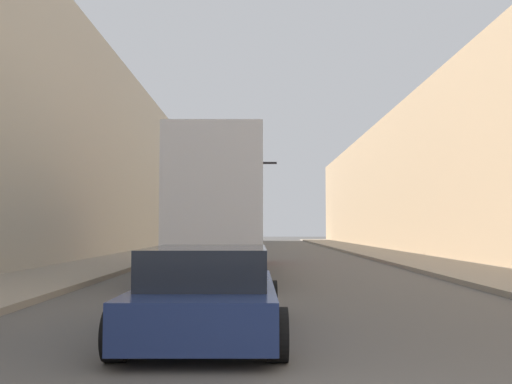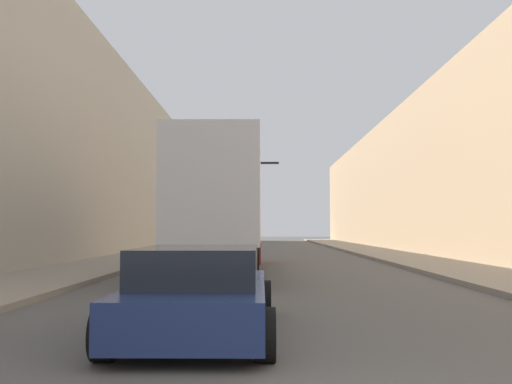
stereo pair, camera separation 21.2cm
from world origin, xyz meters
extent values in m
cube|color=gray|center=(6.77, 30.00, 0.07)|extent=(3.36, 80.00, 0.15)
cube|color=gray|center=(-6.77, 30.00, 0.07)|extent=(3.36, 80.00, 0.15)
cube|color=tan|center=(11.45, 30.00, 4.70)|extent=(6.00, 80.00, 9.41)
cube|color=#BCB29E|center=(-11.45, 30.00, 5.70)|extent=(6.00, 80.00, 11.41)
cube|color=silver|center=(-1.63, 15.51, 2.65)|extent=(2.49, 10.59, 3.09)
cube|color=black|center=(-1.63, 15.51, 0.95)|extent=(1.24, 10.59, 0.24)
cube|color=maroon|center=(-1.63, 22.21, 1.41)|extent=(2.49, 2.81, 2.81)
cylinder|color=black|center=(-2.73, 11.41, 0.50)|extent=(0.25, 1.00, 1.00)
cylinder|color=black|center=(-0.54, 11.41, 0.50)|extent=(0.25, 1.00, 1.00)
cylinder|color=black|center=(-2.73, 12.61, 0.50)|extent=(0.25, 1.00, 1.00)
cylinder|color=black|center=(-0.54, 12.61, 0.50)|extent=(0.25, 1.00, 1.00)
cylinder|color=black|center=(-2.73, 22.21, 0.50)|extent=(0.25, 1.00, 1.00)
cylinder|color=black|center=(-0.54, 22.21, 0.50)|extent=(0.25, 1.00, 1.00)
cube|color=navy|center=(-1.25, 5.16, 0.47)|extent=(1.89, 4.74, 0.59)
cube|color=#1E232D|center=(-1.25, 4.93, 1.03)|extent=(1.66, 2.61, 0.53)
cylinder|color=black|center=(-2.20, 6.83, 0.32)|extent=(0.25, 0.64, 0.64)
cylinder|color=black|center=(-0.30, 6.83, 0.32)|extent=(0.25, 0.64, 0.64)
cylinder|color=black|center=(-2.20, 3.39, 0.32)|extent=(0.25, 0.64, 0.64)
cylinder|color=black|center=(-0.30, 3.39, 0.32)|extent=(0.25, 0.64, 0.64)
cylinder|color=black|center=(-4.94, 29.77, 2.84)|extent=(0.20, 0.20, 5.67)
cube|color=black|center=(-2.14, 29.77, 5.37)|extent=(5.60, 0.12, 0.12)
cube|color=black|center=(-3.54, 29.77, 4.86)|extent=(0.30, 0.24, 0.90)
sphere|color=green|center=(-3.54, 29.63, 5.14)|extent=(0.18, 0.18, 0.18)
cube|color=black|center=(-2.14, 29.77, 4.86)|extent=(0.30, 0.24, 0.90)
sphere|color=gold|center=(-2.14, 29.63, 4.86)|extent=(0.18, 0.18, 0.18)
cube|color=black|center=(-0.74, 29.77, 4.86)|extent=(0.30, 0.24, 0.90)
sphere|color=gold|center=(-0.74, 29.63, 4.58)|extent=(0.18, 0.18, 0.18)
camera|label=1|loc=(-0.55, -3.39, 1.57)|focal=40.00mm
camera|label=2|loc=(-0.34, -3.38, 1.57)|focal=40.00mm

